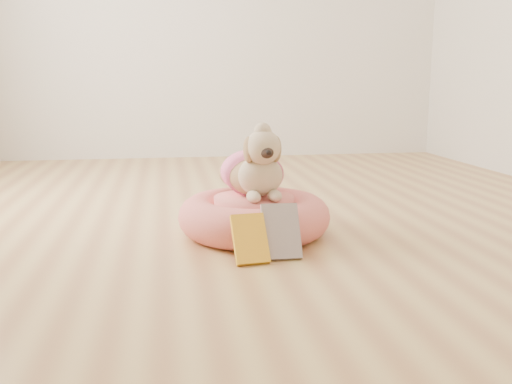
{
  "coord_description": "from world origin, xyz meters",
  "views": [
    {
      "loc": [
        -0.4,
        -2.7,
        0.66
      ],
      "look_at": [
        -0.03,
        -0.38,
        0.2
      ],
      "focal_mm": 40.0,
      "sensor_mm": 36.0,
      "label": 1
    }
  ],
  "objects": [
    {
      "name": "pet_bed",
      "position": [
        -0.03,
        -0.33,
        0.08
      ],
      "size": [
        0.66,
        0.66,
        0.17
      ],
      "color": "#D25254",
      "rests_on": "floor"
    },
    {
      "name": "book_white",
      "position": [
        0.03,
        -0.65,
        0.1
      ],
      "size": [
        0.14,
        0.13,
        0.2
      ],
      "primitive_type": "cube",
      "rotation": [
        -0.54,
        0.0,
        -0.01
      ],
      "color": "white",
      "rests_on": "floor"
    },
    {
      "name": "floor",
      "position": [
        0.0,
        0.0,
        0.0
      ],
      "size": [
        4.5,
        4.5,
        0.0
      ],
      "primitive_type": "plane",
      "color": "#AF7B48",
      "rests_on": "ground"
    },
    {
      "name": "book_yellow",
      "position": [
        -0.1,
        -0.7,
        0.09
      ],
      "size": [
        0.14,
        0.14,
        0.17
      ],
      "primitive_type": "cube",
      "rotation": [
        -0.58,
        0.0,
        0.11
      ],
      "color": "#FFFE1A",
      "rests_on": "floor"
    },
    {
      "name": "dog",
      "position": [
        -0.02,
        -0.3,
        0.33
      ],
      "size": [
        0.35,
        0.48,
        0.33
      ],
      "primitive_type": null,
      "rotation": [
        0.0,
        0.0,
        0.11
      ],
      "color": "brown",
      "rests_on": "pet_bed"
    }
  ]
}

